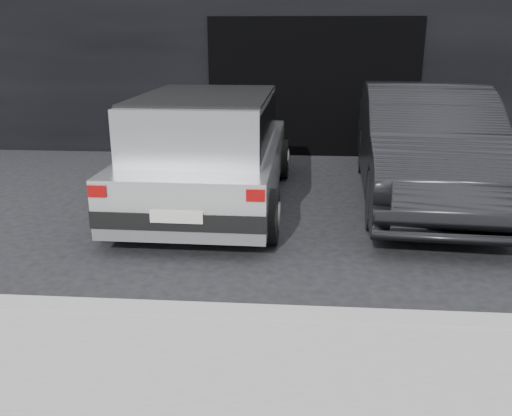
# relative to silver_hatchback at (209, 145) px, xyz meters

# --- Properties ---
(ground) EXTENTS (80.00, 80.00, 0.00)m
(ground) POSITION_rel_silver_hatchback_xyz_m (0.48, -0.63, -0.85)
(ground) COLOR black
(ground) RESTS_ON ground
(building_facade) EXTENTS (34.00, 4.00, 5.00)m
(building_facade) POSITION_rel_silver_hatchback_xyz_m (1.48, 5.37, 1.65)
(building_facade) COLOR black
(building_facade) RESTS_ON ground
(garage_opening) EXTENTS (4.00, 0.10, 2.60)m
(garage_opening) POSITION_rel_silver_hatchback_xyz_m (1.48, 3.36, 0.45)
(garage_opening) COLOR black
(garage_opening) RESTS_ON ground
(curb) EXTENTS (18.00, 0.25, 0.12)m
(curb) POSITION_rel_silver_hatchback_xyz_m (1.48, -3.23, -0.79)
(curb) COLOR #969690
(curb) RESTS_ON ground
(silver_hatchback) EXTENTS (2.15, 4.25, 1.55)m
(silver_hatchback) POSITION_rel_silver_hatchback_xyz_m (0.00, 0.00, 0.00)
(silver_hatchback) COLOR silver
(silver_hatchback) RESTS_ON ground
(second_car) EXTENTS (2.03, 5.01, 1.62)m
(second_car) POSITION_rel_silver_hatchback_xyz_m (3.01, 0.51, -0.04)
(second_car) COLOR black
(second_car) RESTS_ON ground
(cat_siamese) EXTENTS (0.32, 0.73, 0.25)m
(cat_siamese) POSITION_rel_silver_hatchback_xyz_m (0.56, -1.31, -0.73)
(cat_siamese) COLOR beige
(cat_siamese) RESTS_ON ground
(cat_white) EXTENTS (0.67, 0.48, 0.36)m
(cat_white) POSITION_rel_silver_hatchback_xyz_m (-0.10, -1.25, -0.68)
(cat_white) COLOR silver
(cat_white) RESTS_ON ground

